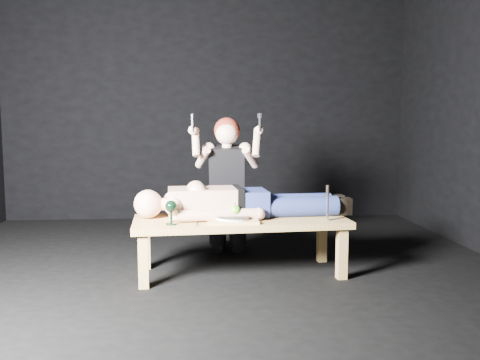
{
  "coord_description": "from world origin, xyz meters",
  "views": [
    {
      "loc": [
        -0.07,
        -3.93,
        1.2
      ],
      "look_at": [
        0.24,
        0.08,
        0.75
      ],
      "focal_mm": 38.02,
      "sensor_mm": 36.0,
      "label": 1
    }
  ],
  "objects_px": {
    "table": "(240,246)",
    "kneeling_woman": "(228,185)",
    "goblet": "(171,213)",
    "serving_tray": "(233,220)",
    "carving_knife": "(327,203)",
    "lying_man": "(245,198)"
  },
  "relations": [
    {
      "from": "table",
      "to": "goblet",
      "type": "xyz_separation_m",
      "value": [
        -0.53,
        -0.22,
        0.32
      ]
    },
    {
      "from": "kneeling_woman",
      "to": "serving_tray",
      "type": "height_order",
      "value": "kneeling_woman"
    },
    {
      "from": "table",
      "to": "kneeling_woman",
      "type": "height_order",
      "value": "kneeling_woman"
    },
    {
      "from": "table",
      "to": "kneeling_woman",
      "type": "relative_size",
      "value": 1.3
    },
    {
      "from": "serving_tray",
      "to": "carving_knife",
      "type": "bearing_deg",
      "value": 0.03
    },
    {
      "from": "kneeling_woman",
      "to": "carving_knife",
      "type": "distance_m",
      "value": 1.06
    },
    {
      "from": "table",
      "to": "lying_man",
      "type": "height_order",
      "value": "lying_man"
    },
    {
      "from": "table",
      "to": "goblet",
      "type": "height_order",
      "value": "goblet"
    },
    {
      "from": "table",
      "to": "serving_tray",
      "type": "relative_size",
      "value": 4.36
    },
    {
      "from": "table",
      "to": "carving_knife",
      "type": "xyz_separation_m",
      "value": [
        0.66,
        -0.14,
        0.36
      ]
    },
    {
      "from": "table",
      "to": "goblet",
      "type": "distance_m",
      "value": 0.66
    },
    {
      "from": "table",
      "to": "goblet",
      "type": "bearing_deg",
      "value": -161.96
    },
    {
      "from": "table",
      "to": "carving_knife",
      "type": "distance_m",
      "value": 0.77
    },
    {
      "from": "table",
      "to": "serving_tray",
      "type": "distance_m",
      "value": 0.29
    },
    {
      "from": "carving_knife",
      "to": "kneeling_woman",
      "type": "bearing_deg",
      "value": 129.47
    },
    {
      "from": "kneeling_woman",
      "to": "serving_tray",
      "type": "bearing_deg",
      "value": -84.87
    },
    {
      "from": "lying_man",
      "to": "serving_tray",
      "type": "bearing_deg",
      "value": -120.01
    },
    {
      "from": "lying_man",
      "to": "table",
      "type": "bearing_deg",
      "value": -119.23
    },
    {
      "from": "lying_man",
      "to": "carving_knife",
      "type": "xyz_separation_m",
      "value": [
        0.62,
        -0.25,
        -0.01
      ]
    },
    {
      "from": "goblet",
      "to": "carving_knife",
      "type": "height_order",
      "value": "carving_knife"
    },
    {
      "from": "kneeling_woman",
      "to": "serving_tray",
      "type": "distance_m",
      "value": 0.79
    },
    {
      "from": "serving_tray",
      "to": "goblet",
      "type": "xyz_separation_m",
      "value": [
        -0.46,
        -0.08,
        0.08
      ]
    }
  ]
}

